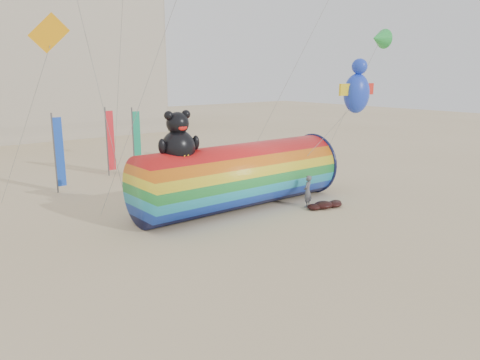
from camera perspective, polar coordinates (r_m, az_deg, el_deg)
ground at (r=22.74m, az=1.40°, el=-6.74°), size 160.00×160.00×0.00m
windsock_assembly at (r=26.91m, az=-0.09°, el=0.71°), size 12.80×3.90×5.90m
kite_handler at (r=27.44m, az=8.23°, el=-1.37°), size 0.81×0.69×1.88m
fabric_bundle at (r=27.68m, az=10.37°, el=-2.97°), size 2.62×1.35×0.41m
festival_banners at (r=34.92m, az=-16.31°, el=4.15°), size 6.74×2.96×5.20m
flying_kites at (r=24.83m, az=-8.52°, el=20.38°), size 27.17×9.29×8.49m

